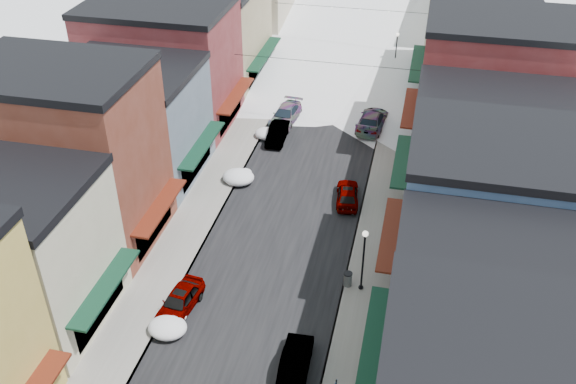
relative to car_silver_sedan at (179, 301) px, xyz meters
The scene contains 30 objects.
road 45.44m from the car_silver_sedan, 84.57° to the left, with size 10.00×160.00×0.01m, color black.
sidewalk_left 45.29m from the car_silver_sedan, 92.91° to the left, with size 3.20×160.00×0.15m, color gray.
sidewalk_right 46.53m from the car_silver_sedan, 76.45° to the left, with size 3.20×160.00×0.15m, color gray.
curb_left 45.24m from the car_silver_sedan, 90.95° to the left, with size 0.10×160.00×0.15m, color slate.
curb_right 46.19m from the car_silver_sedan, 78.32° to the left, with size 0.10×160.00×0.15m, color slate.
bldg_l_cream 10.02m from the car_silver_sedan, 165.68° to the right, with size 11.30×8.20×9.50m.
bldg_l_brick_near 12.32m from the car_silver_sedan, 148.61° to the left, with size 12.30×8.20×12.50m.
bldg_l_grayblue 17.20m from the car_silver_sedan, 122.00° to the left, with size 11.30×9.20×9.00m.
bldg_l_brick_far 25.70m from the car_silver_sedan, 113.07° to the left, with size 13.30×9.20×11.00m.
bldg_l_tan 34.67m from the car_silver_sedan, 104.98° to the left, with size 11.30×11.20×10.00m.
bldg_r_green 18.16m from the car_silver_sedan, ahead, with size 11.30×9.20×9.50m.
bldg_r_blue 19.11m from the car_silver_sedan, 19.60° to the left, with size 11.30×9.20×10.50m.
bldg_r_cream 23.87m from the car_silver_sedan, 40.25° to the left, with size 12.30×9.20×9.00m.
bldg_r_brick_far 30.89m from the car_silver_sedan, 52.65° to the left, with size 13.30×9.20×11.50m.
bldg_r_tan 38.65m from the car_silver_sedan, 62.93° to the left, with size 11.30×11.20×9.50m.
overhead_cables 33.46m from the car_silver_sedan, 82.52° to the left, with size 16.40×15.04×0.04m.
car_silver_sedan is the anchor object (origin of this frame).
car_dark_hatch 21.81m from the car_silver_sedan, 87.90° to the left, with size 1.47×4.20×1.39m, color black.
car_silver_wagon 25.29m from the car_silver_sedan, 88.40° to the left, with size 2.06×5.08×1.47m, color #A4A7AC.
car_green_sedan 8.38m from the car_silver_sedan, 21.40° to the right, with size 1.49×4.26×1.40m, color black.
car_gray_suv 15.95m from the car_silver_sedan, 59.20° to the left, with size 1.64×4.08×1.39m, color gray.
car_black_sedan 27.25m from the car_silver_sedan, 71.60° to the left, with size 2.28×5.60×1.63m, color black.
car_lane_silver 38.26m from the car_silver_sedan, 85.81° to the left, with size 1.84×4.56×1.55m, color #ABAEB4.
car_lane_white 59.99m from the car_silver_sedan, 85.32° to the left, with size 2.23×4.84×1.34m, color silver.
trash_can 10.49m from the car_silver_sedan, 24.22° to the left, with size 0.57×0.57×0.97m.
streetlamp_near 11.48m from the car_silver_sedan, 21.94° to the left, with size 0.37×0.37×4.48m.
streetlamp_far 39.89m from the car_silver_sedan, 76.20° to the left, with size 0.36×0.36×4.34m.
snow_pile_near 1.90m from the car_silver_sedan, 89.46° to the right, with size 2.29×2.61×0.97m.
snow_pile_mid 14.51m from the car_silver_sedan, 92.23° to the left, with size 2.52×2.75×1.07m.
snow_pile_far 22.02m from the car_silver_sedan, 90.43° to the left, with size 2.17×2.53×0.92m.
Camera 1 is at (8.35, -11.40, 27.64)m, focal length 40.00 mm.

